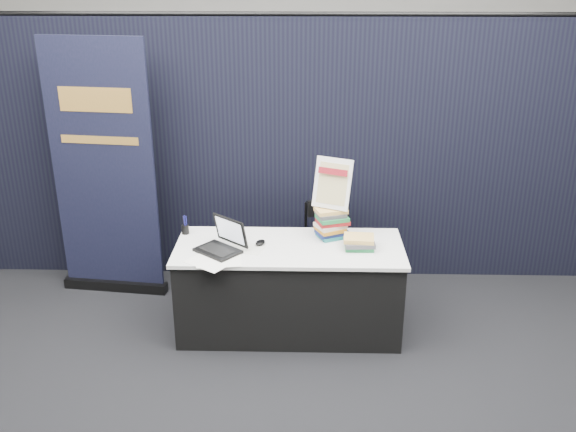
{
  "coord_description": "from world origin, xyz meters",
  "views": [
    {
      "loc": [
        0.11,
        -4.04,
        2.86
      ],
      "look_at": [
        -0.01,
        0.55,
        1.0
      ],
      "focal_mm": 40.0,
      "sensor_mm": 36.0,
      "label": 1
    }
  ],
  "objects_px": {
    "laptop": "(218,243)",
    "stacking_chair": "(327,245)",
    "book_stack_short": "(358,242)",
    "pullup_banner": "(105,186)",
    "info_sign": "(332,184)",
    "book_stack_tall": "(332,223)",
    "display_table": "(289,288)"
  },
  "relations": [
    {
      "from": "laptop",
      "to": "book_stack_tall",
      "type": "bearing_deg",
      "value": 56.39
    },
    {
      "from": "info_sign",
      "to": "pullup_banner",
      "type": "relative_size",
      "value": 0.18
    },
    {
      "from": "book_stack_tall",
      "to": "info_sign",
      "type": "xyz_separation_m",
      "value": [
        -0.0,
        0.03,
        0.32
      ]
    },
    {
      "from": "laptop",
      "to": "book_stack_short",
      "type": "relative_size",
      "value": 1.84
    },
    {
      "from": "info_sign",
      "to": "laptop",
      "type": "bearing_deg",
      "value": -137.61
    },
    {
      "from": "laptop",
      "to": "book_stack_short",
      "type": "bearing_deg",
      "value": 42.71
    },
    {
      "from": "laptop",
      "to": "info_sign",
      "type": "relative_size",
      "value": 1.06
    },
    {
      "from": "laptop",
      "to": "pullup_banner",
      "type": "distance_m",
      "value": 1.31
    },
    {
      "from": "book_stack_short",
      "to": "book_stack_tall",
      "type": "bearing_deg",
      "value": 133.71
    },
    {
      "from": "info_sign",
      "to": "pullup_banner",
      "type": "xyz_separation_m",
      "value": [
        -1.96,
        0.43,
        -0.18
      ]
    },
    {
      "from": "laptop",
      "to": "stacking_chair",
      "type": "relative_size",
      "value": 0.5
    },
    {
      "from": "display_table",
      "to": "laptop",
      "type": "height_order",
      "value": "laptop"
    },
    {
      "from": "book_stack_short",
      "to": "info_sign",
      "type": "relative_size",
      "value": 0.57
    },
    {
      "from": "book_stack_short",
      "to": "pullup_banner",
      "type": "bearing_deg",
      "value": 162.79
    },
    {
      "from": "display_table",
      "to": "laptop",
      "type": "relative_size",
      "value": 4.09
    },
    {
      "from": "laptop",
      "to": "book_stack_short",
      "type": "height_order",
      "value": "laptop"
    },
    {
      "from": "book_stack_short",
      "to": "stacking_chair",
      "type": "height_order",
      "value": "stacking_chair"
    },
    {
      "from": "display_table",
      "to": "info_sign",
      "type": "distance_m",
      "value": 0.91
    },
    {
      "from": "laptop",
      "to": "info_sign",
      "type": "height_order",
      "value": "info_sign"
    },
    {
      "from": "book_stack_tall",
      "to": "pullup_banner",
      "type": "height_order",
      "value": "pullup_banner"
    },
    {
      "from": "book_stack_tall",
      "to": "display_table",
      "type": "bearing_deg",
      "value": -151.88
    },
    {
      "from": "book_stack_tall",
      "to": "info_sign",
      "type": "height_order",
      "value": "info_sign"
    },
    {
      "from": "pullup_banner",
      "to": "stacking_chair",
      "type": "xyz_separation_m",
      "value": [
        1.94,
        -0.04,
        -0.53
      ]
    },
    {
      "from": "book_stack_tall",
      "to": "stacking_chair",
      "type": "xyz_separation_m",
      "value": [
        -0.02,
        0.42,
        -0.39
      ]
    },
    {
      "from": "laptop",
      "to": "stacking_chair",
      "type": "bearing_deg",
      "value": 77.89
    },
    {
      "from": "book_stack_short",
      "to": "info_sign",
      "type": "distance_m",
      "value": 0.5
    },
    {
      "from": "stacking_chair",
      "to": "display_table",
      "type": "bearing_deg",
      "value": -139.22
    },
    {
      "from": "info_sign",
      "to": "stacking_chair",
      "type": "bearing_deg",
      "value": 116.63
    },
    {
      "from": "book_stack_short",
      "to": "pullup_banner",
      "type": "relative_size",
      "value": 0.1
    },
    {
      "from": "display_table",
      "to": "stacking_chair",
      "type": "distance_m",
      "value": 0.69
    },
    {
      "from": "book_stack_tall",
      "to": "stacking_chair",
      "type": "distance_m",
      "value": 0.57
    },
    {
      "from": "laptop",
      "to": "pullup_banner",
      "type": "height_order",
      "value": "pullup_banner"
    }
  ]
}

